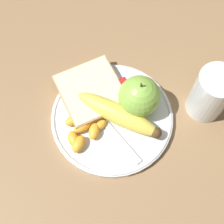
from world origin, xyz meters
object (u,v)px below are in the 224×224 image
at_px(jam_packet, 122,91).
at_px(fork, 106,124).
at_px(juice_glass, 210,95).
at_px(banana, 119,114).
at_px(plate, 112,117).
at_px(apple, 139,95).
at_px(bread_slice, 92,92).

bearing_deg(jam_packet, fork, 131.40).
height_order(juice_glass, jam_packet, juice_glass).
distance_m(juice_glass, banana, 0.17).
xyz_separation_m(fork, jam_packet, (0.05, -0.05, 0.01)).
distance_m(plate, juice_glass, 0.19).
bearing_deg(apple, juice_glass, -113.62).
xyz_separation_m(banana, jam_packet, (0.05, -0.03, -0.01)).
bearing_deg(fork, jam_packet, -63.18).
distance_m(apple, banana, 0.05).
height_order(plate, bread_slice, bread_slice).
bearing_deg(banana, juice_glass, -103.91).
height_order(banana, bread_slice, banana).
relative_size(plate, bread_slice, 1.87).
bearing_deg(bread_slice, juice_glass, -119.81).
xyz_separation_m(juice_glass, banana, (0.04, 0.17, -0.02)).
bearing_deg(banana, jam_packet, -30.78).
bearing_deg(juice_glass, jam_packet, 57.38).
distance_m(plate, fork, 0.02).
bearing_deg(plate, banana, -134.47).
bearing_deg(banana, bread_slice, 20.78).
bearing_deg(juice_glass, plate, 73.96).
distance_m(apple, jam_packet, 0.05).
height_order(plate, juice_glass, juice_glass).
relative_size(apple, jam_packet, 2.14).
xyz_separation_m(juice_glass, jam_packet, (0.09, 0.14, -0.03)).
distance_m(plate, bread_slice, 0.06).
xyz_separation_m(plate, jam_packet, (0.04, -0.04, 0.01)).
bearing_deg(apple, fork, 100.25).
bearing_deg(jam_packet, plate, 135.16).
distance_m(plate, banana, 0.03).
distance_m(fork, jam_packet, 0.07).
height_order(plate, fork, fork).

